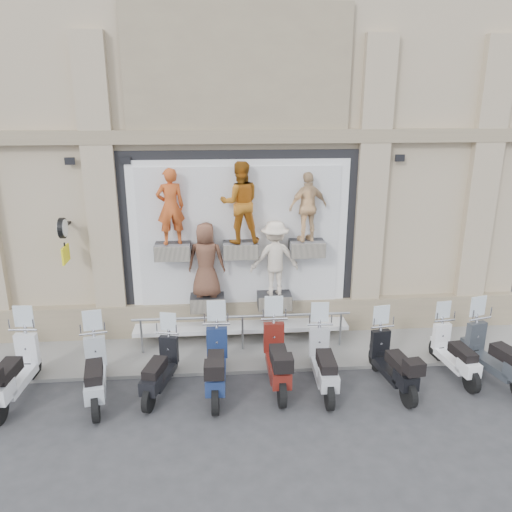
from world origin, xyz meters
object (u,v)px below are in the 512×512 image
object	(u,v)px
scooter_e	(216,353)
scooter_j	(498,346)
scooter_b	(13,361)
scooter_g	(324,352)
scooter_i	(456,344)
guard_rail	(243,334)
scooter_c	(94,362)
clock_sign_bracket	(63,234)
scooter_h	(393,353)
scooter_f	(277,348)
scooter_d	(160,359)

from	to	relation	value
scooter_e	scooter_j	xyz separation A→B (m)	(5.75, -0.13, -0.01)
scooter_b	scooter_g	world-z (taller)	scooter_b
scooter_b	scooter_i	distance (m)	8.92
guard_rail	scooter_c	size ratio (longest dim) A/B	2.54
scooter_b	scooter_c	xyz separation A→B (m)	(1.55, -0.11, -0.04)
clock_sign_bracket	scooter_c	size ratio (longest dim) A/B	0.51
guard_rail	scooter_h	world-z (taller)	scooter_h
scooter_b	scooter_g	xyz separation A→B (m)	(6.05, -0.08, -0.04)
clock_sign_bracket	scooter_b	bearing A→B (deg)	-106.61
scooter_e	scooter_g	xyz separation A→B (m)	(2.16, -0.06, -0.04)
scooter_g	scooter_h	xyz separation A→B (m)	(1.40, -0.09, -0.03)
scooter_c	scooter_j	size ratio (longest dim) A/B	0.97
clock_sign_bracket	scooter_c	bearing A→B (deg)	-66.18
guard_rail	scooter_h	xyz separation A→B (m)	(2.94, -1.73, 0.31)
scooter_e	scooter_f	size ratio (longest dim) A/B	1.00
guard_rail	scooter_h	distance (m)	3.43
scooter_j	scooter_f	bearing A→B (deg)	161.82
guard_rail	scooter_j	distance (m)	5.43
scooter_c	scooter_i	bearing A→B (deg)	-8.50
scooter_f	clock_sign_bracket	bearing A→B (deg)	157.04
guard_rail	scooter_c	distance (m)	3.41
scooter_f	scooter_i	bearing A→B (deg)	0.88
guard_rail	scooter_f	bearing A→B (deg)	-66.51
scooter_j	scooter_g	bearing A→B (deg)	164.04
clock_sign_bracket	scooter_g	bearing A→B (deg)	-21.16
scooter_g	scooter_j	size ratio (longest dim) A/B	0.97
guard_rail	scooter_g	world-z (taller)	scooter_g
scooter_b	scooter_f	bearing A→B (deg)	5.12
guard_rail	scooter_j	xyz separation A→B (m)	(5.14, -1.71, 0.37)
guard_rail	scooter_f	world-z (taller)	scooter_f
scooter_j	scooter_e	bearing A→B (deg)	163.89
clock_sign_bracket	scooter_h	xyz separation A→B (m)	(6.84, -2.20, -2.03)
scooter_d	scooter_e	bearing A→B (deg)	11.75
scooter_f	scooter_g	bearing A→B (deg)	-11.94
scooter_f	scooter_h	world-z (taller)	scooter_f
clock_sign_bracket	scooter_c	xyz separation A→B (m)	(0.95, -2.14, -1.99)
guard_rail	scooter_d	distance (m)	2.32
guard_rail	scooter_d	size ratio (longest dim) A/B	2.79
scooter_c	scooter_d	world-z (taller)	scooter_c
scooter_d	scooter_h	bearing A→B (deg)	11.97
scooter_c	scooter_j	world-z (taller)	scooter_j
scooter_d	scooter_e	xyz separation A→B (m)	(1.12, -0.05, 0.11)
scooter_b	scooter_c	world-z (taller)	scooter_b
scooter_f	scooter_i	xyz separation A→B (m)	(3.78, 0.06, -0.11)
scooter_h	scooter_i	distance (m)	1.51
scooter_c	scooter_i	size ratio (longest dim) A/B	1.11
scooter_f	scooter_d	bearing A→B (deg)	-178.05
scooter_h	scooter_j	xyz separation A→B (m)	(2.20, 0.02, 0.06)
scooter_b	scooter_c	size ratio (longest dim) A/B	1.05
scooter_h	clock_sign_bracket	bearing A→B (deg)	153.85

